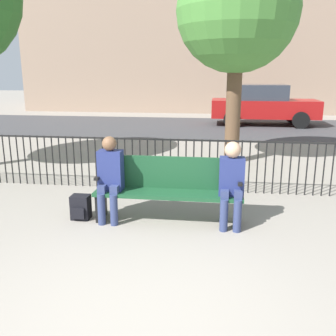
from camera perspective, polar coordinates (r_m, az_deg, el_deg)
name	(u,v)px	position (r m, az deg, el deg)	size (l,w,h in m)	color
ground_plane	(132,324)	(3.49, -5.46, -22.57)	(80.00, 80.00, 0.00)	gray
park_bench	(169,187)	(5.37, 0.12, -2.85)	(2.10, 0.45, 0.92)	#194728
seated_person_0	(110,175)	(5.36, -8.84, -1.01)	(0.34, 0.39, 1.23)	navy
seated_person_1	(232,180)	(5.16, 9.67, -1.78)	(0.34, 0.39, 1.20)	navy
backpack	(81,207)	(5.65, -13.17, -5.87)	(0.26, 0.24, 0.36)	black
fence_railing	(178,160)	(6.73, 1.59, 1.20)	(9.01, 0.03, 0.95)	black
tree_0	(237,12)	(8.95, 10.53, 22.39)	(2.70, 2.70, 4.76)	brown
street_surface	(201,127)	(14.87, 5.04, 6.24)	(24.00, 6.00, 0.01)	#3D3D3F
parked_car_0	(262,104)	(15.84, 14.11, 9.42)	(4.20, 1.94, 1.62)	maroon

